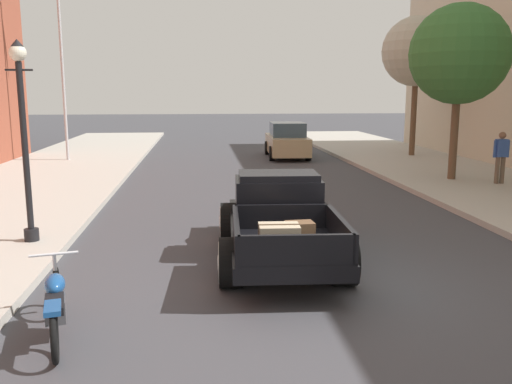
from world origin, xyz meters
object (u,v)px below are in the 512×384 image
car_background_tan (287,141)px  street_tree_third (417,52)px  flagpole (65,25)px  motorcycle_parked (55,303)px  pedestrian_sidewalk_right (501,154)px  street_tree_second (459,55)px  hotrod_truck_black (278,217)px  street_lamp_near (23,127)px

car_background_tan → street_tree_third: street_tree_third is taller
flagpole → street_tree_third: flagpole is taller
car_background_tan → street_tree_third: (5.74, -0.93, 4.06)m
motorcycle_parked → car_background_tan: size_ratio=0.48×
motorcycle_parked → pedestrian_sidewalk_right: pedestrian_sidewalk_right is taller
street_tree_third → car_background_tan: bearing=170.8°
street_tree_second → street_tree_third: (1.38, 6.97, 0.59)m
pedestrian_sidewalk_right → street_tree_third: (0.29, 8.03, 3.74)m
flagpole → hotrod_truck_black: bearing=-64.4°
street_lamp_near → flagpole: bearing=99.1°
hotrod_truck_black → motorcycle_parked: size_ratio=2.40×
car_background_tan → street_tree_second: 9.67m
motorcycle_parked → street_lamp_near: size_ratio=0.54×
motorcycle_parked → street_lamp_near: street_lamp_near is taller
flagpole → street_tree_third: 15.33m
motorcycle_parked → pedestrian_sidewalk_right: (11.36, 9.63, 0.64)m
motorcycle_parked → street_tree_second: size_ratio=0.36×
flagpole → street_tree_second: 15.56m
street_tree_third → hotrod_truck_black: bearing=-119.9°
street_lamp_near → street_tree_second: size_ratio=0.67×
hotrod_truck_black → motorcycle_parked: bearing=-136.7°
street_tree_second → street_tree_third: street_tree_third is taller
car_background_tan → flagpole: size_ratio=0.48×
hotrod_truck_black → flagpole: size_ratio=0.55×
motorcycle_parked → car_background_tan: (5.92, 18.59, 0.33)m
hotrod_truck_black → motorcycle_parked: (-3.25, -3.07, -0.31)m
hotrod_truck_black → car_background_tan: size_ratio=1.14×
motorcycle_parked → hotrod_truck_black: bearing=43.3°
pedestrian_sidewalk_right → flagpole: size_ratio=0.18×
hotrod_truck_black → motorcycle_parked: 4.48m
pedestrian_sidewalk_right → street_lamp_near: size_ratio=0.43×
car_background_tan → pedestrian_sidewalk_right: 10.49m
pedestrian_sidewalk_right → car_background_tan: bearing=121.3°
pedestrian_sidewalk_right → street_tree_third: bearing=87.9°
motorcycle_parked → street_tree_third: street_tree_third is taller
flagpole → motorcycle_parked: bearing=-78.2°
car_background_tan → street_tree_third: bearing=-9.2°
flagpole → street_tree_third: size_ratio=1.46×
street_lamp_near → motorcycle_parked: bearing=-70.0°
street_tree_second → flagpole: bearing=154.0°
street_lamp_near → street_tree_second: street_tree_second is taller
motorcycle_parked → street_tree_second: (10.28, 10.69, 3.79)m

